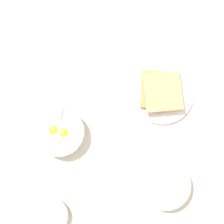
{
  "coord_description": "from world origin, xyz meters",
  "views": [
    {
      "loc": [
        0.1,
        -0.02,
        0.74
      ],
      "look_at": [
        -0.02,
        -0.01,
        0.02
      ],
      "focal_mm": 42.0,
      "sensor_mm": 36.0,
      "label": 1
    }
  ],
  "objects": [
    {
      "name": "toast_sandwich",
      "position": [
        -0.07,
        0.14,
        0.03
      ],
      "size": [
        0.13,
        0.12,
        0.03
      ],
      "color": "#9E7042",
      "rests_on": "toast_plate"
    },
    {
      "name": "ground_plane",
      "position": [
        0.0,
        0.0,
        0.0
      ],
      "size": [
        3.0,
        3.0,
        0.0
      ],
      "primitive_type": "plane",
      "color": "beige"
    },
    {
      "name": "egg_bowl",
      "position": [
        0.02,
        -0.15,
        0.02
      ],
      "size": [
        0.15,
        0.13,
        0.07
      ],
      "color": "white",
      "rests_on": "ground_plane"
    },
    {
      "name": "congee_bowl",
      "position": [
        0.18,
        0.12,
        0.02
      ],
      "size": [
        0.13,
        0.13,
        0.04
      ],
      "color": "white",
      "rests_on": "ground_plane"
    },
    {
      "name": "toast_plate",
      "position": [
        -0.07,
        0.14,
        0.01
      ],
      "size": [
        0.18,
        0.18,
        0.01
      ],
      "color": "white",
      "rests_on": "ground_plane"
    },
    {
      "name": "soup_spoon",
      "position": [
        0.25,
        -0.16,
        0.02
      ],
      "size": [
        0.18,
        0.11,
        0.03
      ],
      "color": "white",
      "rests_on": "ground_plane"
    }
  ]
}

